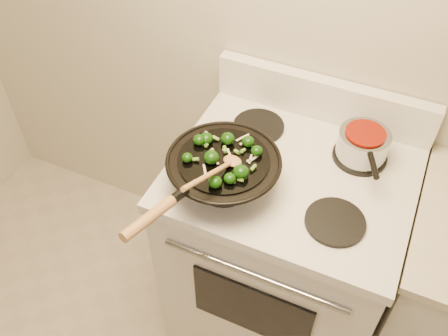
% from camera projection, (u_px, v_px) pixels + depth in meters
% --- Properties ---
extents(stove, '(0.78, 0.67, 1.08)m').
position_uv_depth(stove, '(282.00, 249.00, 1.95)').
color(stove, white).
rests_on(stove, ground).
extents(wok, '(0.35, 0.57, 0.17)m').
position_uv_depth(wok, '(223.00, 171.00, 1.52)').
color(wok, black).
rests_on(wok, stove).
extents(stirfry, '(0.22, 0.26, 0.04)m').
position_uv_depth(stirfry, '(223.00, 155.00, 1.47)').
color(stirfry, '#0F3408').
rests_on(stirfry, wok).
extents(wooden_spoon, '(0.08, 0.26, 0.11)m').
position_uv_depth(wooden_spoon, '(219.00, 169.00, 1.41)').
color(wooden_spoon, '#AD7844').
rests_on(wooden_spoon, wok).
extents(saucepan, '(0.17, 0.26, 0.10)m').
position_uv_depth(saucepan, '(363.00, 144.00, 1.61)').
color(saucepan, '#999BA1').
rests_on(saucepan, stove).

